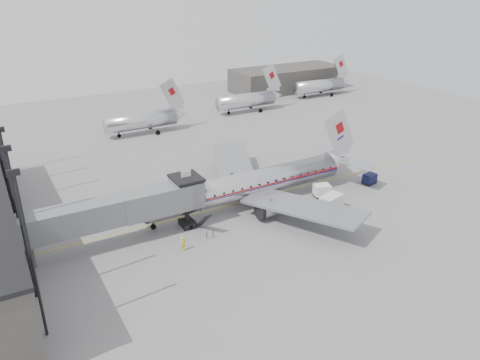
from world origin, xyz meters
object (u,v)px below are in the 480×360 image
(airliner, at_px, (251,184))
(baggage_cart_white, at_px, (322,190))
(baggage_cart_navy, at_px, (370,179))
(ramp_worker, at_px, (183,244))
(service_van, at_px, (329,204))

(airliner, height_order, baggage_cart_white, airliner)
(airliner, xyz_separation_m, baggage_cart_navy, (18.55, -3.08, -2.00))
(baggage_cart_navy, bearing_deg, airliner, 160.36)
(ramp_worker, bearing_deg, baggage_cart_navy, -16.84)
(baggage_cart_white, bearing_deg, airliner, 177.32)
(airliner, bearing_deg, ramp_worker, -153.97)
(baggage_cart_navy, height_order, ramp_worker, ramp_worker)
(service_van, distance_m, baggage_cart_navy, 11.81)
(baggage_cart_navy, xyz_separation_m, baggage_cart_white, (-8.94, -0.00, 0.12))
(airliner, bearing_deg, service_van, -44.46)
(baggage_cart_navy, distance_m, baggage_cart_white, 8.94)
(airliner, distance_m, ramp_worker, 14.38)
(airliner, distance_m, baggage_cart_white, 10.27)
(service_van, height_order, ramp_worker, service_van)
(baggage_cart_navy, bearing_deg, baggage_cart_white, 169.80)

